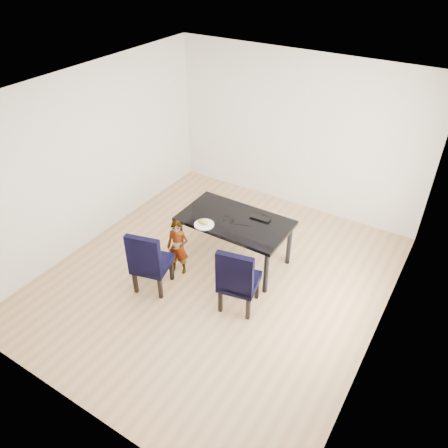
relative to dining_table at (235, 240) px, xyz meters
The scene contains 14 objects.
floor 0.63m from the dining_table, 90.00° to the right, with size 4.50×5.00×0.01m, color tan.
ceiling 2.38m from the dining_table, 90.00° to the right, with size 4.50×5.00×0.01m, color white.
wall_back 2.23m from the dining_table, 90.00° to the left, with size 4.50×0.01×2.70m, color white.
wall_front 3.16m from the dining_table, 90.00° to the right, with size 4.50×0.01×2.70m, color silver.
wall_left 2.51m from the dining_table, 167.50° to the right, with size 0.01×5.00×2.70m, color silver.
wall_right 2.51m from the dining_table, 12.50° to the right, with size 0.01×5.00×2.70m, color silver.
dining_table is the anchor object (origin of this frame).
chair_left 1.29m from the dining_table, 121.60° to the right, with size 0.47×0.49×0.99m, color black.
chair_right 0.96m from the dining_table, 55.48° to the right, with size 0.48×0.50×1.00m, color black.
child 0.86m from the dining_table, 130.89° to the right, with size 0.32×0.21×0.88m, color #F43B14.
plate 0.60m from the dining_table, 130.74° to the right, with size 0.28×0.28×0.02m, color white.
sandwich 0.63m from the dining_table, 132.20° to the right, with size 0.17×0.08×0.07m, color #AF923E.
laptop 0.55m from the dining_table, 41.45° to the left, with size 0.31×0.20×0.02m, color black.
cable_tangle 0.39m from the dining_table, 122.34° to the right, with size 0.15×0.15×0.01m, color black.
Camera 1 is at (2.61, -3.99, 4.30)m, focal length 35.00 mm.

